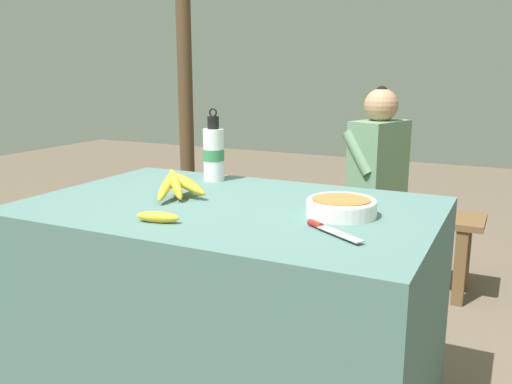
# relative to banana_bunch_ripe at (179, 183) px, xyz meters

# --- Properties ---
(market_counter) EXTENTS (1.39, 0.91, 0.79)m
(market_counter) POSITION_rel_banana_bunch_ripe_xyz_m (0.20, 0.00, -0.45)
(market_counter) COLOR #4C706B
(market_counter) RESTS_ON ground_plane
(banana_bunch_ripe) EXTENTS (0.17, 0.28, 0.11)m
(banana_bunch_ripe) POSITION_rel_banana_bunch_ripe_xyz_m (0.00, 0.00, 0.00)
(banana_bunch_ripe) COLOR #4C381E
(banana_bunch_ripe) RESTS_ON market_counter
(serving_bowl) EXTENTS (0.22, 0.22, 0.06)m
(serving_bowl) POSITION_rel_banana_bunch_ripe_xyz_m (0.60, 0.02, -0.02)
(serving_bowl) COLOR white
(serving_bowl) RESTS_ON market_counter
(water_bottle) EXTENTS (0.09, 0.09, 0.30)m
(water_bottle) POSITION_rel_banana_bunch_ripe_xyz_m (-0.05, 0.33, 0.06)
(water_bottle) COLOR white
(water_bottle) RESTS_ON market_counter
(loose_banana_front) EXTENTS (0.14, 0.06, 0.03)m
(loose_banana_front) POSITION_rel_banana_bunch_ripe_xyz_m (0.12, -0.30, -0.04)
(loose_banana_front) COLOR gold
(loose_banana_front) RESTS_ON market_counter
(knife) EXTENTS (0.20, 0.14, 0.02)m
(knife) POSITION_rel_banana_bunch_ripe_xyz_m (0.61, -0.17, -0.04)
(knife) COLOR #BCBCC1
(knife) RESTS_ON market_counter
(wooden_bench) EXTENTS (1.63, 0.32, 0.46)m
(wooden_bench) POSITION_rel_banana_bunch_ripe_xyz_m (0.15, 1.48, -0.47)
(wooden_bench) COLOR brown
(wooden_bench) RESTS_ON ground_plane
(seated_vendor) EXTENTS (0.47, 0.43, 1.16)m
(seated_vendor) POSITION_rel_banana_bunch_ripe_xyz_m (0.33, 1.46, -0.18)
(seated_vendor) COLOR #232328
(seated_vendor) RESTS_ON ground_plane
(banana_bunch_green) EXTENTS (0.15, 0.23, 0.11)m
(banana_bunch_green) POSITION_rel_banana_bunch_ripe_xyz_m (-0.28, 1.48, -0.34)
(banana_bunch_green) COLOR #4C381E
(banana_bunch_green) RESTS_ON wooden_bench
(support_post_near) EXTENTS (0.10, 0.10, 2.37)m
(support_post_near) POSITION_rel_banana_bunch_ripe_xyz_m (-1.09, 1.71, 0.34)
(support_post_near) COLOR #4C3823
(support_post_near) RESTS_ON ground_plane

